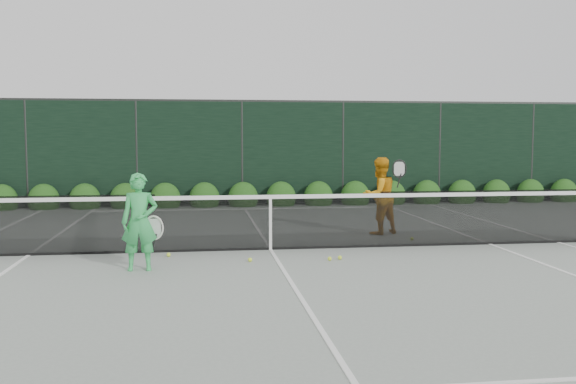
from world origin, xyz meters
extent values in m
plane|color=gray|center=(0.00, 0.00, 0.00)|extent=(80.00, 80.00, 0.00)
cube|color=black|center=(-4.20, 0.00, 0.51)|extent=(4.40, 0.01, 1.02)
cube|color=black|center=(0.00, 0.00, 0.48)|extent=(4.00, 0.01, 0.96)
cube|color=black|center=(4.20, 0.00, 0.51)|extent=(4.40, 0.01, 1.02)
cube|color=white|center=(0.00, 0.00, 0.94)|extent=(12.80, 0.03, 0.07)
cube|color=black|center=(0.00, 0.00, 0.02)|extent=(12.80, 0.02, 0.04)
cube|color=white|center=(0.00, 0.00, 0.46)|extent=(0.05, 0.03, 0.91)
imported|color=green|center=(-2.13, -1.45, 0.73)|extent=(0.54, 0.36, 1.47)
torus|color=white|center=(-1.93, -1.35, 0.62)|extent=(0.30, 0.07, 0.30)
cylinder|color=black|center=(-1.93, -1.35, 0.38)|extent=(0.10, 0.03, 0.30)
imported|color=orange|center=(2.42, 1.53, 0.79)|extent=(0.94, 0.84, 1.58)
torus|color=black|center=(2.77, 1.33, 1.35)|extent=(0.30, 0.03, 0.30)
cylinder|color=black|center=(2.77, 1.33, 1.11)|extent=(0.10, 0.03, 0.30)
cube|color=white|center=(5.49, 0.00, 0.01)|extent=(0.06, 23.77, 0.01)
cube|color=white|center=(-4.12, 0.00, 0.01)|extent=(0.06, 23.77, 0.01)
cube|color=white|center=(4.12, 0.00, 0.01)|extent=(0.06, 23.77, 0.01)
cube|color=white|center=(0.00, 11.88, 0.01)|extent=(11.03, 0.06, 0.01)
cube|color=white|center=(0.00, 6.40, 0.01)|extent=(8.23, 0.06, 0.01)
cube|color=white|center=(0.00, 0.00, 0.01)|extent=(0.06, 12.80, 0.01)
cube|color=black|center=(0.00, 7.50, 1.50)|extent=(32.00, 0.06, 3.00)
cube|color=#262826|center=(0.00, 7.50, 3.03)|extent=(32.00, 0.06, 0.06)
cylinder|color=#262826|center=(-6.00, 7.50, 1.50)|extent=(0.08, 0.08, 3.00)
cylinder|color=#262826|center=(-3.00, 7.50, 1.50)|extent=(0.08, 0.08, 3.00)
cylinder|color=#262826|center=(0.00, 7.50, 1.50)|extent=(0.08, 0.08, 3.00)
cylinder|color=#262826|center=(3.00, 7.50, 1.50)|extent=(0.08, 0.08, 3.00)
cylinder|color=#262826|center=(6.00, 7.50, 1.50)|extent=(0.08, 0.08, 3.00)
cylinder|color=#262826|center=(9.00, 7.50, 1.50)|extent=(0.08, 0.08, 3.00)
ellipsoid|color=#13370F|center=(-6.60, 7.15, 0.23)|extent=(0.86, 0.65, 0.94)
ellipsoid|color=#13370F|center=(-5.50, 7.15, 0.23)|extent=(0.86, 0.65, 0.94)
ellipsoid|color=#13370F|center=(-4.40, 7.15, 0.23)|extent=(0.86, 0.65, 0.94)
ellipsoid|color=#13370F|center=(-3.30, 7.15, 0.23)|extent=(0.86, 0.65, 0.94)
ellipsoid|color=#13370F|center=(-2.20, 7.15, 0.23)|extent=(0.86, 0.65, 0.94)
ellipsoid|color=#13370F|center=(-1.10, 7.15, 0.23)|extent=(0.86, 0.65, 0.94)
ellipsoid|color=#13370F|center=(0.00, 7.15, 0.23)|extent=(0.86, 0.65, 0.94)
ellipsoid|color=#13370F|center=(1.10, 7.15, 0.23)|extent=(0.86, 0.65, 0.94)
ellipsoid|color=#13370F|center=(2.20, 7.15, 0.23)|extent=(0.86, 0.65, 0.94)
ellipsoid|color=#13370F|center=(3.30, 7.15, 0.23)|extent=(0.86, 0.65, 0.94)
ellipsoid|color=#13370F|center=(4.40, 7.15, 0.23)|extent=(0.86, 0.65, 0.94)
ellipsoid|color=#13370F|center=(5.50, 7.15, 0.23)|extent=(0.86, 0.65, 0.94)
ellipsoid|color=#13370F|center=(6.60, 7.15, 0.23)|extent=(0.86, 0.65, 0.94)
ellipsoid|color=#13370F|center=(7.70, 7.15, 0.23)|extent=(0.86, 0.65, 0.94)
ellipsoid|color=#13370F|center=(8.80, 7.15, 0.23)|extent=(0.86, 0.65, 0.94)
ellipsoid|color=#13370F|center=(9.90, 7.15, 0.23)|extent=(0.86, 0.65, 0.94)
sphere|color=#D8F235|center=(-0.44, -1.04, 0.03)|extent=(0.07, 0.07, 0.07)
sphere|color=#D8F235|center=(2.83, 0.64, 0.03)|extent=(0.07, 0.07, 0.07)
sphere|color=#D8F235|center=(-1.76, -0.42, 0.03)|extent=(0.07, 0.07, 0.07)
sphere|color=#D8F235|center=(1.02, -1.06, 0.03)|extent=(0.07, 0.07, 0.07)
sphere|color=#D8F235|center=(0.84, -1.13, 0.03)|extent=(0.07, 0.07, 0.07)
camera|label=1|loc=(-1.23, -11.18, 2.01)|focal=40.00mm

